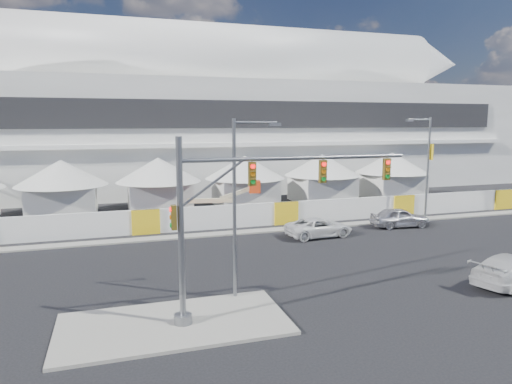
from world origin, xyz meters
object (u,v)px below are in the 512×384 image
object	(u,v)px
traffic_mast	(231,219)
streetlight_curb	(426,161)
streetlight_median	(239,196)
boom_lift	(205,213)
pickup_curb	(319,227)
lot_car_c	(52,223)
sedan_silver	(400,217)

from	to	relation	value
traffic_mast	streetlight_curb	distance (m)	27.22
streetlight_median	boom_lift	xyz separation A→B (m)	(1.58, 17.36, -4.24)
streetlight_median	pickup_curb	bearing A→B (deg)	48.13
lot_car_c	streetlight_curb	size ratio (longest dim) A/B	0.47
pickup_curb	traffic_mast	xyz separation A→B (m)	(-10.31, -12.78, 3.95)
streetlight_curb	boom_lift	size ratio (longest dim) A/B	1.21
pickup_curb	boom_lift	size ratio (longest dim) A/B	0.69
streetlight_median	lot_car_c	bearing A→B (deg)	120.25
streetlight_median	boom_lift	bearing A→B (deg)	84.81
sedan_silver	traffic_mast	bearing A→B (deg)	133.68
sedan_silver	streetlight_median	bearing A→B (deg)	130.02
streetlight_curb	boom_lift	bearing A→B (deg)	168.31
pickup_curb	sedan_silver	bearing A→B (deg)	-87.39
traffic_mast	streetlight_median	bearing A→B (deg)	67.26
boom_lift	sedan_silver	bearing A→B (deg)	-10.08
sedan_silver	boom_lift	size ratio (longest dim) A/B	0.64
sedan_silver	boom_lift	distance (m)	16.85
streetlight_curb	streetlight_median	bearing A→B (deg)	-147.92
lot_car_c	traffic_mast	world-z (taller)	traffic_mast
streetlight_median	traffic_mast	bearing A→B (deg)	-112.74
traffic_mast	sedan_silver	bearing A→B (deg)	36.84
lot_car_c	streetlight_median	bearing A→B (deg)	-168.90
lot_car_c	traffic_mast	bearing A→B (deg)	-174.02
sedan_silver	streetlight_curb	xyz separation A→B (m)	(3.91, 1.98, 4.58)
pickup_curb	streetlight_curb	size ratio (longest dim) A/B	0.57
pickup_curb	boom_lift	xyz separation A→B (m)	(-7.72, 6.98, 0.29)
streetlight_curb	pickup_curb	bearing A→B (deg)	-166.23
streetlight_curb	traffic_mast	bearing A→B (deg)	-144.76
sedan_silver	lot_car_c	bearing A→B (deg)	82.20
traffic_mast	streetlight_curb	bearing A→B (deg)	35.24
streetlight_median	streetlight_curb	xyz separation A→B (m)	(21.22, 13.30, 0.15)
streetlight_curb	boom_lift	xyz separation A→B (m)	(-19.64, 4.06, -4.39)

